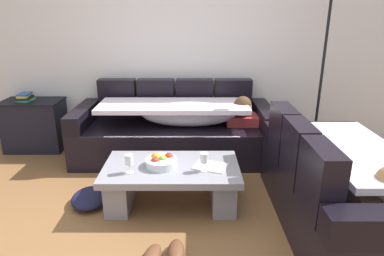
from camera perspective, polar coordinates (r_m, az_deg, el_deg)
ground_plane at (r=2.75m, az=-6.18°, el=-18.31°), size 14.00×14.00×0.00m
back_wall at (r=4.35m, az=-3.98°, el=14.76°), size 9.00×0.10×2.70m
couch_along_wall at (r=4.03m, az=-2.80°, el=-0.37°), size 2.31×0.92×0.88m
couch_near_window at (r=2.97m, az=23.45°, el=-9.33°), size 0.92×1.74×0.88m
coffee_table at (r=3.06m, az=-3.74°, el=-8.81°), size 1.20×0.68×0.38m
fruit_bowl at (r=2.98m, az=-5.50°, el=-5.71°), size 0.28×0.28×0.10m
wine_glass_near_left at (r=2.87m, az=-10.90°, el=-5.44°), size 0.07×0.07×0.17m
wine_glass_near_right at (r=2.85m, az=1.83°, el=-5.22°), size 0.07×0.07×0.17m
open_magazine at (r=2.97m, az=2.90°, el=-6.51°), size 0.34×0.29×0.01m
side_cabinet at (r=4.69m, az=-25.38°, el=0.42°), size 0.72×0.44×0.64m
book_stack_on_cabinet at (r=4.63m, az=-26.82°, el=4.67°), size 0.19×0.24×0.09m
floor_lamp at (r=4.12m, az=20.62°, el=10.12°), size 0.33×0.31×1.95m
pair_of_shoes at (r=2.54m, az=-5.05°, el=-20.64°), size 0.32×0.33×0.09m
crumpled_garment at (r=3.27m, az=-17.27°, el=-11.34°), size 0.37×0.44×0.12m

